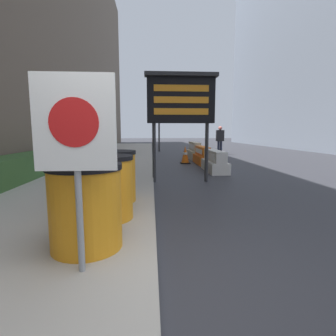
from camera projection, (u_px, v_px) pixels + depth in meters
The scene contains 13 objects.
ground_plane at pixel (159, 304), 2.15m from camera, with size 120.00×120.00×0.00m, color #2D2D33.
hedge_strip at pixel (4, 171), 6.37m from camera, with size 0.90×7.55×0.65m.
barrel_drum_foreground at pixel (86, 206), 2.86m from camera, with size 0.80×0.80×0.93m.
barrel_drum_middle at pixel (106, 187), 3.85m from camera, with size 0.80×0.80×0.93m.
barrel_drum_back at pixel (114, 176), 4.83m from camera, with size 0.80×0.80×0.93m.
warning_sign at pixel (75, 136), 2.24m from camera, with size 0.70×0.08×1.76m.
message_board at pixel (181, 101), 7.18m from camera, with size 1.98×0.36×2.98m.
jersey_barrier_white at pixel (215, 162), 9.37m from camera, with size 0.62×1.91×0.76m.
jersey_barrier_orange_near at pixel (202, 156), 11.60m from camera, with size 0.57×1.84×0.77m.
jersey_barrier_cream at pixel (194, 152), 13.75m from camera, with size 0.55×2.00×0.88m.
traffic_cone_near at pixel (185, 155), 11.76m from camera, with size 0.44×0.44×0.79m.
traffic_light_near_curb at pixel (159, 109), 18.71m from camera, with size 0.28×0.45×4.21m.
pedestrian_worker at pixel (220, 138), 16.22m from camera, with size 0.47×0.29×1.76m.
Camera 1 is at (-0.05, -1.98, 1.40)m, focal length 28.00 mm.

